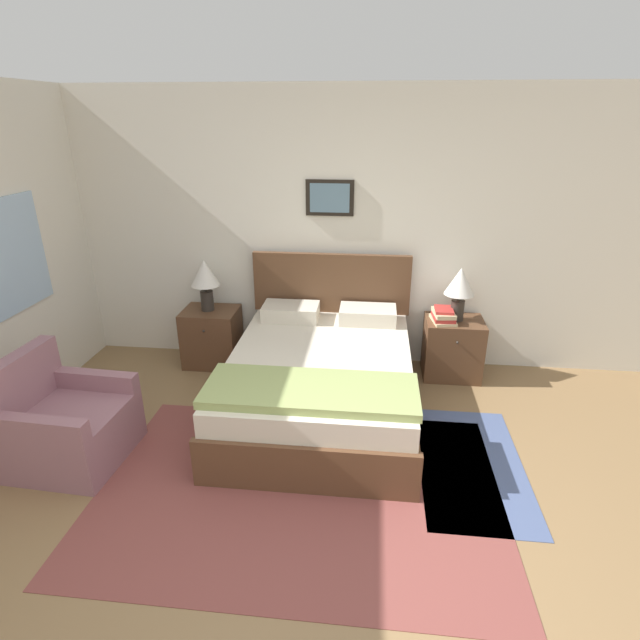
{
  "coord_description": "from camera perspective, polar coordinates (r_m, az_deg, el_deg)",
  "views": [
    {
      "loc": [
        0.25,
        -1.81,
        2.34
      ],
      "look_at": [
        -0.12,
        1.56,
        0.94
      ],
      "focal_mm": 28.0,
      "sensor_mm": 36.0,
      "label": 1
    }
  ],
  "objects": [
    {
      "name": "ground_plane",
      "position": [
        2.97,
        -1.18,
        -29.52
      ],
      "size": [
        16.0,
        16.0,
        0.0
      ],
      "primitive_type": "plane",
      "color": "olive"
    },
    {
      "name": "wall_back",
      "position": [
        4.8,
        3.13,
        9.92
      ],
      "size": [
        7.62,
        0.09,
        2.6
      ],
      "color": "silver",
      "rests_on": "ground_plane"
    },
    {
      "name": "area_rug_main",
      "position": [
        3.54,
        -2.43,
        -18.8
      ],
      "size": [
        2.68,
        1.85,
        0.01
      ],
      "color": "brown",
      "rests_on": "ground_plane"
    },
    {
      "name": "area_rug_bedside",
      "position": [
        3.9,
        16.82,
        -15.42
      ],
      "size": [
        0.74,
        1.38,
        0.01
      ],
      "color": "#47567F",
      "rests_on": "ground_plane"
    },
    {
      "name": "bed",
      "position": [
        4.17,
        0.09,
        -6.81
      ],
      "size": [
        1.51,
        2.0,
        1.12
      ],
      "color": "brown",
      "rests_on": "ground_plane"
    },
    {
      "name": "armchair",
      "position": [
        4.09,
        -27.18,
        -10.64
      ],
      "size": [
        0.79,
        0.77,
        0.8
      ],
      "rotation": [
        0.0,
        0.0,
        -1.62
      ],
      "color": "#8E606B",
      "rests_on": "ground_plane"
    },
    {
      "name": "nightstand_near_window",
      "position": [
        5.09,
        -12.23,
        -1.89
      ],
      "size": [
        0.53,
        0.44,
        0.57
      ],
      "color": "brown",
      "rests_on": "ground_plane"
    },
    {
      "name": "nightstand_by_door",
      "position": [
        4.91,
        14.88,
        -3.1
      ],
      "size": [
        0.53,
        0.44,
        0.57
      ],
      "color": "brown",
      "rests_on": "ground_plane"
    },
    {
      "name": "table_lamp_near_window",
      "position": [
        4.88,
        -13.0,
        4.85
      ],
      "size": [
        0.27,
        0.27,
        0.5
      ],
      "color": "#2D2823",
      "rests_on": "nightstand_near_window"
    },
    {
      "name": "table_lamp_by_door",
      "position": [
        4.69,
        15.7,
        3.84
      ],
      "size": [
        0.27,
        0.27,
        0.5
      ],
      "color": "#2D2823",
      "rests_on": "nightstand_by_door"
    },
    {
      "name": "book_thick_bottom",
      "position": [
        4.73,
        13.87,
        -0.01
      ],
      "size": [
        0.24,
        0.31,
        0.03
      ],
      "rotation": [
        0.0,
        0.0,
        0.16
      ],
      "color": "beige",
      "rests_on": "nightstand_by_door"
    },
    {
      "name": "book_hardcover_middle",
      "position": [
        4.72,
        13.91,
        0.35
      ],
      "size": [
        0.2,
        0.27,
        0.04
      ],
      "rotation": [
        0.0,
        0.0,
        0.07
      ],
      "color": "#B7332D",
      "rests_on": "book_thick_bottom"
    },
    {
      "name": "book_novel_upper",
      "position": [
        4.71,
        13.95,
        0.78
      ],
      "size": [
        0.21,
        0.28,
        0.04
      ],
      "rotation": [
        0.0,
        0.0,
        0.12
      ],
      "color": "beige",
      "rests_on": "book_hardcover_middle"
    },
    {
      "name": "book_slim_near_top",
      "position": [
        4.7,
        13.99,
        1.14
      ],
      "size": [
        0.16,
        0.21,
        0.03
      ],
      "rotation": [
        0.0,
        0.0,
        -0.02
      ],
      "color": "#B7332D",
      "rests_on": "book_novel_upper"
    }
  ]
}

